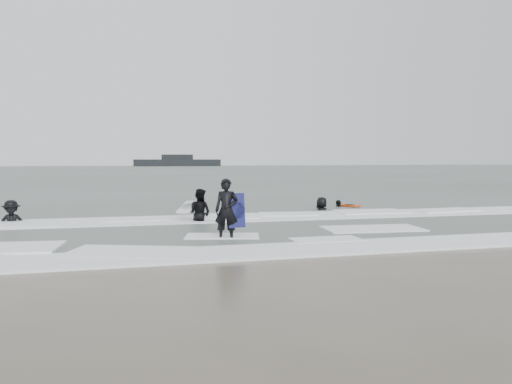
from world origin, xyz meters
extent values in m
plane|color=brown|center=(0.00, 0.00, 0.00)|extent=(320.00, 320.00, 0.00)
plane|color=#47544C|center=(0.00, 80.00, 0.06)|extent=(320.00, 320.00, 0.00)
imported|color=black|center=(-1.77, 1.29, 0.00)|extent=(0.74, 0.59, 1.76)
imported|color=black|center=(-1.95, 5.46, 0.00)|extent=(1.09, 1.07, 1.77)
imported|color=black|center=(-8.43, 6.82, 0.00)|extent=(1.15, 0.75, 1.68)
imported|color=black|center=(5.07, 9.34, 0.00)|extent=(0.86, 0.92, 1.52)
imported|color=black|center=(3.80, 8.25, 0.00)|extent=(1.02, 0.98, 1.76)
cube|color=white|center=(0.00, -0.60, 0.03)|extent=(30.03, 2.32, 0.07)
cube|color=white|center=(0.00, 6.00, 0.04)|extent=(30.00, 2.60, 0.09)
cube|color=black|center=(10.10, 148.67, 1.13)|extent=(27.34, 4.88, 2.15)
cube|color=black|center=(10.10, 148.67, 2.99)|extent=(9.77, 2.93, 1.56)
camera|label=1|loc=(-4.32, -12.20, 2.27)|focal=35.00mm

